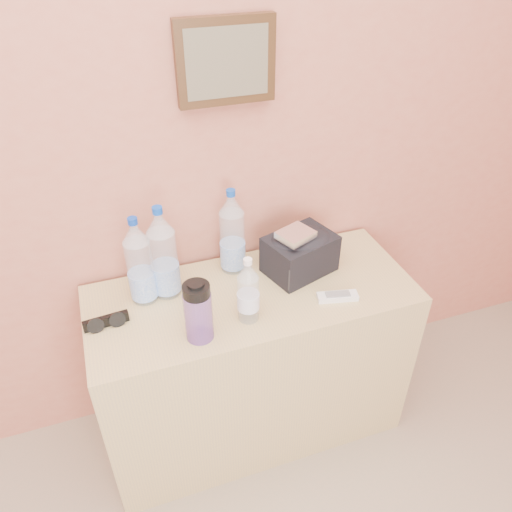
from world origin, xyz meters
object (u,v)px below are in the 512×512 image
(sunglasses, at_px, (106,321))
(ac_remote, at_px, (337,297))
(dresser, at_px, (253,363))
(pet_large_c, at_px, (232,235))
(nalgene_bottle, at_px, (198,311))
(pet_small, at_px, (248,293))
(pet_large_a, at_px, (140,265))
(toiletry_bag, at_px, (300,252))
(pet_large_b, at_px, (163,257))
(foil_packet, at_px, (296,235))

(sunglasses, bearing_deg, ac_remote, -14.43)
(dresser, xyz_separation_m, sunglasses, (-0.48, 0.00, 0.37))
(pet_large_c, distance_m, ac_remote, 0.42)
(nalgene_bottle, bearing_deg, dresser, 33.02)
(pet_small, bearing_deg, pet_large_a, 145.16)
(pet_large_c, bearing_deg, sunglasses, -161.45)
(dresser, distance_m, sunglasses, 0.61)
(pet_large_c, distance_m, toiletry_bag, 0.25)
(sunglasses, distance_m, ac_remote, 0.75)
(dresser, xyz_separation_m, pet_large_b, (-0.27, 0.10, 0.50))
(nalgene_bottle, xyz_separation_m, toiletry_bag, (0.42, 0.21, -0.02))
(pet_large_a, relative_size, foil_packet, 2.79)
(sunglasses, bearing_deg, pet_small, -19.62)
(pet_large_a, distance_m, nalgene_bottle, 0.27)
(toiletry_bag, bearing_deg, pet_large_b, 158.11)
(pet_large_a, bearing_deg, pet_large_b, 5.19)
(pet_large_a, xyz_separation_m, pet_large_c, (0.33, 0.06, 0.00))
(pet_small, height_order, sunglasses, pet_small)
(dresser, height_order, pet_large_c, pet_large_c)
(pet_large_c, bearing_deg, pet_large_a, -169.11)
(sunglasses, height_order, foil_packet, foil_packet)
(dresser, distance_m, ac_remote, 0.46)
(pet_large_b, distance_m, toiletry_bag, 0.48)
(foil_packet, bearing_deg, pet_large_c, 149.75)
(pet_large_b, height_order, foil_packet, pet_large_b)
(sunglasses, relative_size, foil_packet, 1.25)
(pet_large_b, relative_size, toiletry_bag, 1.43)
(dresser, bearing_deg, nalgene_bottle, -146.98)
(pet_large_c, height_order, toiletry_bag, pet_large_c)
(pet_large_c, height_order, sunglasses, pet_large_c)
(nalgene_bottle, distance_m, ac_remote, 0.49)
(toiletry_bag, bearing_deg, nalgene_bottle, -171.20)
(pet_large_a, bearing_deg, nalgene_bottle, -61.11)
(pet_large_a, height_order, sunglasses, pet_large_a)
(dresser, distance_m, toiletry_bag, 0.48)
(pet_large_c, bearing_deg, pet_small, -96.89)
(dresser, relative_size, nalgene_bottle, 5.37)
(pet_large_c, relative_size, pet_small, 1.37)
(pet_small, bearing_deg, toiletry_bag, 35.18)
(pet_large_b, xyz_separation_m, ac_remote, (0.53, -0.22, -0.14))
(pet_large_c, relative_size, foil_packet, 2.83)
(ac_remote, distance_m, foil_packet, 0.25)
(pet_large_b, bearing_deg, ac_remote, -22.97)
(toiletry_bag, xyz_separation_m, foil_packet, (-0.03, -0.02, 0.09))
(dresser, relative_size, ac_remote, 8.19)
(pet_small, height_order, ac_remote, pet_small)
(pet_large_c, distance_m, nalgene_bottle, 0.36)
(sunglasses, xyz_separation_m, toiletry_bag, (0.68, 0.06, 0.06))
(pet_large_b, bearing_deg, dresser, -20.56)
(nalgene_bottle, relative_size, foil_packet, 1.85)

